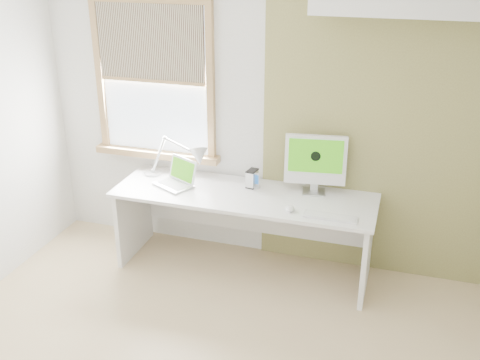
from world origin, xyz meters
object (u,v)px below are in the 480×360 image
at_px(laptop, 177,179).
at_px(external_drive, 252,178).
at_px(imac, 315,161).
at_px(desk_lamp, 190,158).
at_px(desk, 246,211).

xyz_separation_m(laptop, external_drive, (0.63, 0.15, 0.02)).
bearing_deg(imac, external_drive, -174.32).
distance_m(external_drive, imac, 0.57).
bearing_deg(imac, laptop, -170.08).
bearing_deg(desk_lamp, laptop, -110.65).
relative_size(laptop, external_drive, 2.61).
distance_m(desk, desk_lamp, 0.68).
bearing_deg(external_drive, desk, -104.58).
distance_m(laptop, external_drive, 0.65).
bearing_deg(external_drive, desk_lamp, 179.24).
xyz_separation_m(desk, external_drive, (0.03, 0.10, 0.27)).
distance_m(desk_lamp, laptop, 0.22).
xyz_separation_m(desk_lamp, imac, (1.10, 0.04, 0.08)).
xyz_separation_m(desk_lamp, laptop, (-0.06, -0.16, -0.14)).
relative_size(desk_lamp, external_drive, 4.30).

